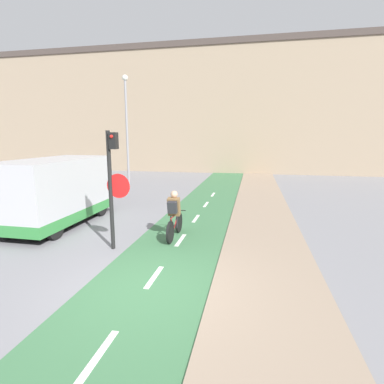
# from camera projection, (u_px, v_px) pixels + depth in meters

# --- Properties ---
(ground_plane) EXTENTS (120.00, 120.00, 0.00)m
(ground_plane) POSITION_uv_depth(u_px,v_px,m) (147.00, 289.00, 6.25)
(ground_plane) COLOR gray
(bike_lane) EXTENTS (2.63, 60.00, 0.02)m
(bike_lane) POSITION_uv_depth(u_px,v_px,m) (147.00, 288.00, 6.25)
(bike_lane) COLOR #3D7047
(bike_lane) RESTS_ON ground_plane
(sidewalk_strip) EXTENTS (2.40, 60.00, 0.05)m
(sidewalk_strip) POSITION_uv_depth(u_px,v_px,m) (271.00, 300.00, 5.75)
(sidewalk_strip) COLOR gray
(sidewalk_strip) RESTS_ON ground_plane
(building_row_background) EXTENTS (60.00, 5.20, 11.07)m
(building_row_background) POSITION_uv_depth(u_px,v_px,m) (232.00, 110.00, 27.50)
(building_row_background) COLOR gray
(building_row_background) RESTS_ON ground_plane
(traffic_light_pole) EXTENTS (0.67, 0.25, 3.29)m
(traffic_light_pole) POSITION_uv_depth(u_px,v_px,m) (113.00, 178.00, 8.12)
(traffic_light_pole) COLOR black
(traffic_light_pole) RESTS_ON ground_plane
(street_lamp_far) EXTENTS (0.36, 0.36, 6.81)m
(street_lamp_far) POSITION_uv_depth(u_px,v_px,m) (127.00, 120.00, 18.45)
(street_lamp_far) COLOR gray
(street_lamp_far) RESTS_ON ground_plane
(cyclist_near) EXTENTS (0.46, 1.75, 1.51)m
(cyclist_near) POSITION_uv_depth(u_px,v_px,m) (174.00, 216.00, 9.24)
(cyclist_near) COLOR black
(cyclist_near) RESTS_ON ground_plane
(van) EXTENTS (2.02, 4.48, 2.37)m
(van) POSITION_uv_depth(u_px,v_px,m) (56.00, 193.00, 10.64)
(van) COLOR #B7B7BC
(van) RESTS_ON ground_plane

